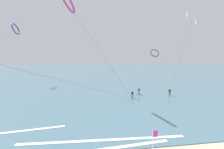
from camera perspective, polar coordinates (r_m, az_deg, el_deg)
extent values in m
cube|color=slate|center=(115.25, -6.53, 1.37)|extent=(400.00, 200.00, 0.08)
ellipsoid|color=#8CC62D|center=(36.65, 6.97, -8.11)|extent=(1.40, 0.40, 0.06)
cylinder|color=black|center=(36.54, 6.76, -7.46)|extent=(0.12, 0.12, 0.80)
cylinder|color=black|center=(36.57, 7.20, -7.46)|extent=(0.12, 0.12, 0.80)
cube|color=black|center=(36.40, 6.99, -6.37)|extent=(0.35, 0.26, 0.62)
sphere|color=tan|center=(36.31, 7.00, -5.72)|extent=(0.22, 0.22, 0.22)
cylinder|color=black|center=(36.48, 6.59, -6.26)|extent=(0.18, 0.51, 0.39)
cylinder|color=black|center=(36.52, 7.29, -6.25)|extent=(0.18, 0.51, 0.39)
ellipsoid|color=#EA7260|center=(41.19, 19.06, -6.84)|extent=(1.40, 0.40, 0.06)
cylinder|color=black|center=(41.17, 19.25, -6.24)|extent=(0.12, 0.12, 0.80)
cylinder|color=black|center=(41.04, 18.91, -6.27)|extent=(0.12, 0.12, 0.80)
cube|color=black|center=(40.97, 19.11, -5.28)|extent=(0.33, 0.21, 0.62)
sphere|color=tan|center=(40.89, 19.13, -4.70)|extent=(0.22, 0.22, 0.22)
cylinder|color=black|center=(41.17, 19.30, -5.16)|extent=(0.11, 0.50, 0.39)
cylinder|color=black|center=(40.95, 18.77, -5.20)|extent=(0.11, 0.50, 0.39)
ellipsoid|color=teal|center=(40.64, 9.19, -6.76)|extent=(1.40, 0.40, 0.06)
cylinder|color=black|center=(40.42, 9.24, -6.21)|extent=(0.12, 0.12, 0.80)
cylinder|color=black|center=(40.69, 9.16, -6.13)|extent=(0.12, 0.12, 0.80)
cube|color=black|center=(40.41, 9.22, -5.18)|extent=(0.24, 0.34, 0.62)
sphere|color=tan|center=(40.34, 9.23, -4.60)|extent=(0.22, 0.22, 0.22)
cylinder|color=black|center=(40.30, 9.22, -5.14)|extent=(0.51, 0.15, 0.39)
cylinder|color=black|center=(40.73, 9.11, -5.02)|extent=(0.51, 0.15, 0.39)
torus|color=black|center=(75.38, 14.39, 7.11)|extent=(3.93, 2.49, 3.41)
cylinder|color=#3F3F3F|center=(51.55, 25.57, 1.29)|extent=(1.01, 53.82, 10.72)
torus|color=purple|center=(64.56, -30.10, 13.33)|extent=(2.23, 4.13, 3.84)
cylinder|color=#3F3F3F|center=(27.06, -10.06, -3.87)|extent=(20.83, 15.09, 8.81)
torus|color=#CC288E|center=(34.63, -15.16, 23.20)|extent=(3.79, 5.44, 4.41)
cylinder|color=#3F3F3F|center=(33.69, -3.36, 6.98)|extent=(13.11, 1.39, 19.20)
torus|color=silver|center=(62.94, 25.58, 16.88)|extent=(5.45, 4.03, 4.82)
cylinder|color=#3F3F3F|center=(50.92, 22.93, 7.40)|extent=(15.29, 15.81, 21.45)
cylinder|color=silver|center=(16.49, 13.72, -21.99)|extent=(0.06, 0.06, 2.53)
cube|color=#CC288E|center=(16.16, 14.56, -18.99)|extent=(0.44, 0.03, 0.60)
cube|color=white|center=(19.19, -3.00, -21.64)|extent=(17.97, 1.40, 0.12)
cube|color=white|center=(24.08, -31.42, -16.62)|extent=(12.31, 2.28, 0.12)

